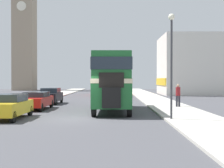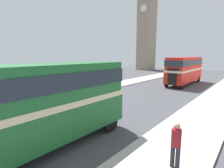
{
  "view_description": "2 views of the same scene",
  "coord_description": "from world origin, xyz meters",
  "px_view_note": "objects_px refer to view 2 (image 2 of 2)",
  "views": [
    {
      "loc": [
        2.17,
        -18.19,
        2.29
      ],
      "look_at": [
        1.99,
        4.76,
        1.99
      ],
      "focal_mm": 50.0,
      "sensor_mm": 36.0,
      "label": 1
    },
    {
      "loc": [
        9.4,
        0.78,
        4.45
      ],
      "look_at": [
        0.0,
        12.2,
        2.01
      ],
      "focal_mm": 28.0,
      "sensor_mm": 36.0,
      "label": 2
    }
  ],
  "objects_px": {
    "double_decker_bus": "(42,100)",
    "car_parked_far": "(77,93)",
    "pedestrian_walking": "(176,143)",
    "car_parked_mid": "(17,107)",
    "bus_distant": "(185,68)",
    "church_tower": "(147,19)"
  },
  "relations": [
    {
      "from": "pedestrian_walking",
      "to": "car_parked_mid",
      "type": "bearing_deg",
      "value": -173.77
    },
    {
      "from": "car_parked_mid",
      "to": "pedestrian_walking",
      "type": "relative_size",
      "value": 2.47
    },
    {
      "from": "car_parked_mid",
      "to": "car_parked_far",
      "type": "bearing_deg",
      "value": 90.46
    },
    {
      "from": "car_parked_far",
      "to": "church_tower",
      "type": "height_order",
      "value": "church_tower"
    },
    {
      "from": "car_parked_mid",
      "to": "car_parked_far",
      "type": "relative_size",
      "value": 1.1
    },
    {
      "from": "pedestrian_walking",
      "to": "bus_distant",
      "type": "bearing_deg",
      "value": 106.43
    },
    {
      "from": "car_parked_far",
      "to": "car_parked_mid",
      "type": "bearing_deg",
      "value": -89.54
    },
    {
      "from": "bus_distant",
      "to": "car_parked_mid",
      "type": "distance_m",
      "value": 23.3
    },
    {
      "from": "double_decker_bus",
      "to": "pedestrian_walking",
      "type": "relative_size",
      "value": 5.07
    },
    {
      "from": "car_parked_mid",
      "to": "church_tower",
      "type": "height_order",
      "value": "church_tower"
    },
    {
      "from": "church_tower",
      "to": "car_parked_mid",
      "type": "bearing_deg",
      "value": -72.83
    },
    {
      "from": "bus_distant",
      "to": "pedestrian_walking",
      "type": "height_order",
      "value": "bus_distant"
    },
    {
      "from": "car_parked_far",
      "to": "double_decker_bus",
      "type": "bearing_deg",
      "value": -48.99
    },
    {
      "from": "car_parked_far",
      "to": "church_tower",
      "type": "relative_size",
      "value": 0.14
    },
    {
      "from": "double_decker_bus",
      "to": "pedestrian_walking",
      "type": "bearing_deg",
      "value": 24.02
    },
    {
      "from": "pedestrian_walking",
      "to": "car_parked_far",
      "type": "bearing_deg",
      "value": 158.52
    },
    {
      "from": "pedestrian_walking",
      "to": "church_tower",
      "type": "relative_size",
      "value": 0.06
    },
    {
      "from": "double_decker_bus",
      "to": "bus_distant",
      "type": "distance_m",
      "value": 23.88
    },
    {
      "from": "bus_distant",
      "to": "car_parked_mid",
      "type": "xyz_separation_m",
      "value": [
        -4.91,
        -22.71,
        -1.77
      ]
    },
    {
      "from": "car_parked_far",
      "to": "church_tower",
      "type": "distance_m",
      "value": 43.61
    },
    {
      "from": "bus_distant",
      "to": "car_parked_far",
      "type": "distance_m",
      "value": 17.82
    },
    {
      "from": "double_decker_bus",
      "to": "car_parked_far",
      "type": "bearing_deg",
      "value": 131.01
    }
  ]
}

